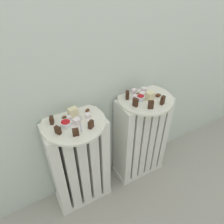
{
  "coord_description": "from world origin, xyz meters",
  "views": [
    {
      "loc": [
        -0.39,
        -0.42,
        1.17
      ],
      "look_at": [
        0.0,
        0.28,
        0.55
      ],
      "focal_mm": 33.59,
      "sensor_mm": 36.0,
      "label": 1
    }
  ],
  "objects_px": {
    "radiator_left": "(80,164)",
    "jam_bowl_right": "(141,98)",
    "plate_left": "(73,122)",
    "jam_bowl_left": "(66,124)",
    "plate_right": "(145,99)",
    "radiator_right": "(140,139)",
    "fork": "(80,123)"
  },
  "relations": [
    {
      "from": "radiator_right",
      "to": "jam_bowl_left",
      "type": "height_order",
      "value": "jam_bowl_left"
    },
    {
      "from": "radiator_right",
      "to": "jam_bowl_left",
      "type": "distance_m",
      "value": 0.53
    },
    {
      "from": "radiator_left",
      "to": "jam_bowl_right",
      "type": "height_order",
      "value": "jam_bowl_right"
    },
    {
      "from": "radiator_right",
      "to": "jam_bowl_right",
      "type": "distance_m",
      "value": 0.31
    },
    {
      "from": "plate_right",
      "to": "jam_bowl_right",
      "type": "xyz_separation_m",
      "value": [
        -0.03,
        -0.0,
        0.02
      ]
    },
    {
      "from": "radiator_left",
      "to": "fork",
      "type": "xyz_separation_m",
      "value": [
        0.02,
        -0.02,
        0.3
      ]
    },
    {
      "from": "plate_left",
      "to": "jam_bowl_left",
      "type": "bearing_deg",
      "value": -160.92
    },
    {
      "from": "fork",
      "to": "plate_right",
      "type": "bearing_deg",
      "value": 3.54
    },
    {
      "from": "radiator_right",
      "to": "plate_left",
      "type": "bearing_deg",
      "value": 180.0
    },
    {
      "from": "plate_right",
      "to": "jam_bowl_left",
      "type": "bearing_deg",
      "value": -178.27
    },
    {
      "from": "plate_right",
      "to": "jam_bowl_left",
      "type": "height_order",
      "value": "jam_bowl_left"
    },
    {
      "from": "radiator_right",
      "to": "fork",
      "type": "distance_m",
      "value": 0.47
    },
    {
      "from": "radiator_left",
      "to": "jam_bowl_right",
      "type": "xyz_separation_m",
      "value": [
        0.36,
        -0.0,
        0.31
      ]
    },
    {
      "from": "jam_bowl_right",
      "to": "jam_bowl_left",
      "type": "bearing_deg",
      "value": -178.75
    },
    {
      "from": "jam_bowl_left",
      "to": "radiator_right",
      "type": "bearing_deg",
      "value": 1.73
    },
    {
      "from": "radiator_left",
      "to": "jam_bowl_right",
      "type": "distance_m",
      "value": 0.47
    },
    {
      "from": "plate_right",
      "to": "jam_bowl_right",
      "type": "distance_m",
      "value": 0.04
    },
    {
      "from": "radiator_left",
      "to": "jam_bowl_left",
      "type": "relative_size",
      "value": 11.71
    },
    {
      "from": "radiator_left",
      "to": "plate_left",
      "type": "distance_m",
      "value": 0.29
    },
    {
      "from": "radiator_right",
      "to": "jam_bowl_right",
      "type": "xyz_separation_m",
      "value": [
        -0.03,
        -0.0,
        0.31
      ]
    },
    {
      "from": "jam_bowl_left",
      "to": "jam_bowl_right",
      "type": "height_order",
      "value": "same"
    },
    {
      "from": "radiator_left",
      "to": "radiator_right",
      "type": "bearing_deg",
      "value": 0.0
    },
    {
      "from": "radiator_right",
      "to": "plate_right",
      "type": "relative_size",
      "value": 1.94
    },
    {
      "from": "radiator_left",
      "to": "plate_right",
      "type": "distance_m",
      "value": 0.49
    },
    {
      "from": "plate_left",
      "to": "jam_bowl_left",
      "type": "relative_size",
      "value": 6.03
    },
    {
      "from": "radiator_left",
      "to": "radiator_right",
      "type": "relative_size",
      "value": 1.0
    },
    {
      "from": "radiator_right",
      "to": "plate_right",
      "type": "xyz_separation_m",
      "value": [
        0.0,
        0.0,
        0.29
      ]
    },
    {
      "from": "plate_right",
      "to": "radiator_left",
      "type": "bearing_deg",
      "value": -180.0
    },
    {
      "from": "radiator_right",
      "to": "radiator_left",
      "type": "bearing_deg",
      "value": 180.0
    },
    {
      "from": "radiator_left",
      "to": "plate_right",
      "type": "bearing_deg",
      "value": 0.0
    },
    {
      "from": "radiator_left",
      "to": "jam_bowl_right",
      "type": "bearing_deg",
      "value": -0.71
    },
    {
      "from": "jam_bowl_right",
      "to": "fork",
      "type": "height_order",
      "value": "jam_bowl_right"
    }
  ]
}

